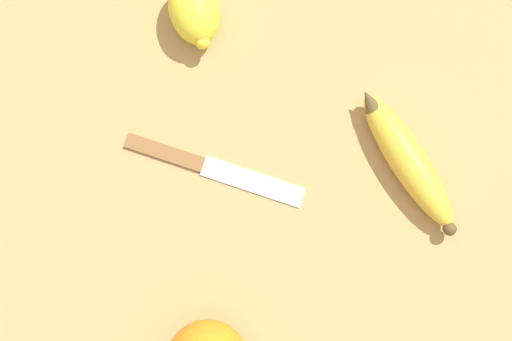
% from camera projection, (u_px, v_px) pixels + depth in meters
% --- Properties ---
extents(ground_plane, '(3.00, 3.00, 0.00)m').
position_uv_depth(ground_plane, '(238.00, 162.00, 0.76)').
color(ground_plane, tan).
extents(banana, '(0.16, 0.12, 0.04)m').
position_uv_depth(banana, '(407.00, 162.00, 0.75)').
color(banana, gold).
rests_on(banana, ground_plane).
extents(lemon, '(0.09, 0.07, 0.05)m').
position_uv_depth(lemon, '(194.00, 10.00, 0.77)').
color(lemon, yellow).
rests_on(lemon, ground_plane).
extents(paring_knife, '(0.08, 0.20, 0.01)m').
position_uv_depth(paring_knife, '(207.00, 166.00, 0.76)').
color(paring_knife, silver).
rests_on(paring_knife, ground_plane).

